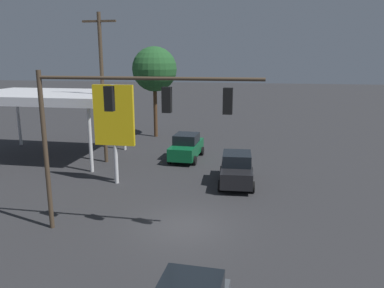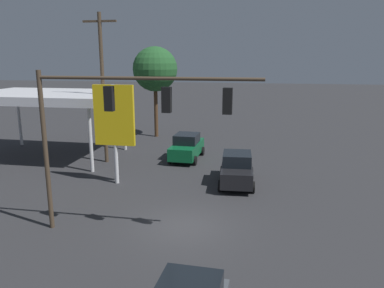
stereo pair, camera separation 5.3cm
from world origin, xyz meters
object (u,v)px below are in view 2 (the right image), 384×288
object	(u,v)px
traffic_signal_assembly	(121,114)
sedan_far	(187,147)
price_sign	(114,118)
street_tree	(155,69)
utility_pole	(103,86)
sedan_waiting	(237,169)

from	to	relation	value
traffic_signal_assembly	sedan_far	bearing A→B (deg)	-90.98
price_sign	street_tree	size ratio (longest dim) A/B	0.70
utility_pole	price_sign	size ratio (longest dim) A/B	1.76
traffic_signal_assembly	price_sign	size ratio (longest dim) A/B	1.55
price_sign	sedan_far	xyz separation A→B (m)	(-3.10, -6.17, -3.05)
sedan_far	sedan_waiting	bearing A→B (deg)	41.06
utility_pole	sedan_far	world-z (taller)	utility_pole
traffic_signal_assembly	street_tree	xyz separation A→B (m)	(4.32, -20.15, 1.14)
street_tree	price_sign	bearing A→B (deg)	95.92
traffic_signal_assembly	sedan_waiting	xyz separation A→B (m)	(-4.28, -7.49, -4.30)
utility_pole	street_tree	world-z (taller)	utility_pole
price_sign	sedan_far	distance (m)	7.55
traffic_signal_assembly	price_sign	bearing A→B (deg)	-65.46
sedan_waiting	sedan_far	bearing A→B (deg)	-144.46
sedan_waiting	street_tree	distance (m)	16.24
utility_pole	price_sign	distance (m)	5.29
sedan_waiting	sedan_far	size ratio (longest dim) A/B	1.01
utility_pole	price_sign	bearing A→B (deg)	120.07
traffic_signal_assembly	price_sign	distance (m)	7.07
utility_pole	sedan_far	bearing A→B (deg)	-162.45
traffic_signal_assembly	sedan_far	size ratio (longest dim) A/B	2.07
traffic_signal_assembly	sedan_waiting	size ratio (longest dim) A/B	2.05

